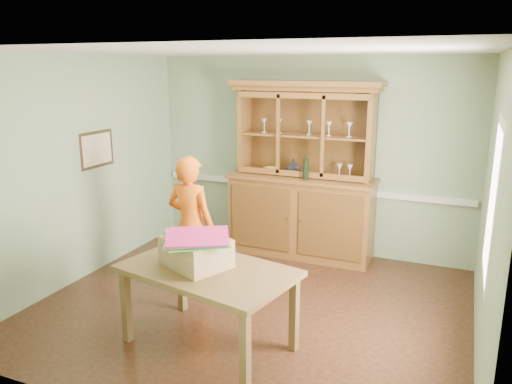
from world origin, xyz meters
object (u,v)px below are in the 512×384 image
at_px(china_hutch, 302,196).
at_px(person, 191,225).
at_px(dining_table, 208,278).
at_px(cardboard_box, 196,252).

height_order(china_hutch, person, china_hutch).
height_order(dining_table, cardboard_box, cardboard_box).
height_order(china_hutch, dining_table, china_hutch).
relative_size(cardboard_box, person, 0.35).
distance_m(china_hutch, person, 1.82).
bearing_deg(dining_table, person, 139.00).
bearing_deg(cardboard_box, dining_table, -10.58).
distance_m(dining_table, cardboard_box, 0.26).
xyz_separation_m(cardboard_box, person, (-0.61, 0.94, -0.11)).
xyz_separation_m(dining_table, cardboard_box, (-0.13, 0.02, 0.22)).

